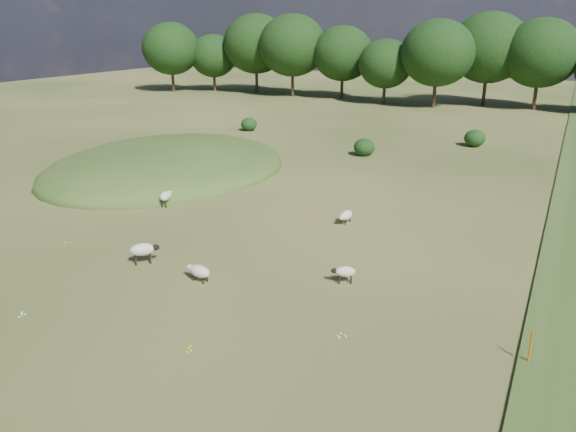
{
  "coord_description": "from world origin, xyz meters",
  "views": [
    {
      "loc": [
        14.05,
        -19.73,
        10.14
      ],
      "look_at": [
        2.0,
        4.0,
        1.0
      ],
      "focal_mm": 35.0,
      "sensor_mm": 36.0,
      "label": 1
    }
  ],
  "objects_px": {
    "sheep_1": "(143,250)",
    "sheep_2": "(346,215)",
    "sheep_3": "(166,196)",
    "marker_post": "(530,348)",
    "sheep_0": "(199,271)",
    "sheep_4": "(345,272)"
  },
  "relations": [
    {
      "from": "sheep_1",
      "to": "sheep_3",
      "type": "xyz_separation_m",
      "value": [
        -4.38,
        7.08,
        -0.04
      ]
    },
    {
      "from": "sheep_1",
      "to": "sheep_4",
      "type": "distance_m",
      "value": 8.98
    },
    {
      "from": "sheep_1",
      "to": "sheep_2",
      "type": "distance_m",
      "value": 10.9
    },
    {
      "from": "sheep_3",
      "to": "sheep_4",
      "type": "distance_m",
      "value": 13.99
    },
    {
      "from": "marker_post",
      "to": "sheep_2",
      "type": "xyz_separation_m",
      "value": [
        -9.94,
        9.75,
        -0.16
      ]
    },
    {
      "from": "sheep_0",
      "to": "sheep_2",
      "type": "relative_size",
      "value": 1.01
    },
    {
      "from": "marker_post",
      "to": "sheep_0",
      "type": "xyz_separation_m",
      "value": [
        -12.75,
        0.33,
        -0.16
      ]
    },
    {
      "from": "marker_post",
      "to": "sheep_3",
      "type": "bearing_deg",
      "value": 159.11
    },
    {
      "from": "sheep_1",
      "to": "sheep_2",
      "type": "height_order",
      "value": "sheep_1"
    },
    {
      "from": "marker_post",
      "to": "sheep_3",
      "type": "distance_m",
      "value": 21.83
    },
    {
      "from": "sheep_3",
      "to": "sheep_1",
      "type": "bearing_deg",
      "value": -161.39
    },
    {
      "from": "sheep_2",
      "to": "sheep_3",
      "type": "height_order",
      "value": "sheep_3"
    },
    {
      "from": "sheep_3",
      "to": "sheep_4",
      "type": "bearing_deg",
      "value": -123.73
    },
    {
      "from": "sheep_1",
      "to": "marker_post",
      "type": "bearing_deg",
      "value": -44.52
    },
    {
      "from": "sheep_0",
      "to": "sheep_3",
      "type": "distance_m",
      "value": 10.68
    },
    {
      "from": "sheep_4",
      "to": "marker_post",
      "type": "bearing_deg",
      "value": 133.03
    },
    {
      "from": "sheep_1",
      "to": "sheep_3",
      "type": "distance_m",
      "value": 8.33
    },
    {
      "from": "sheep_1",
      "to": "sheep_3",
      "type": "relative_size",
      "value": 0.98
    },
    {
      "from": "marker_post",
      "to": "sheep_1",
      "type": "distance_m",
      "value": 16.03
    },
    {
      "from": "sheep_2",
      "to": "sheep_4",
      "type": "relative_size",
      "value": 1.17
    },
    {
      "from": "sheep_3",
      "to": "sheep_0",
      "type": "bearing_deg",
      "value": -147.42
    },
    {
      "from": "sheep_0",
      "to": "sheep_3",
      "type": "xyz_separation_m",
      "value": [
        -7.64,
        7.45,
        0.18
      ]
    }
  ]
}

